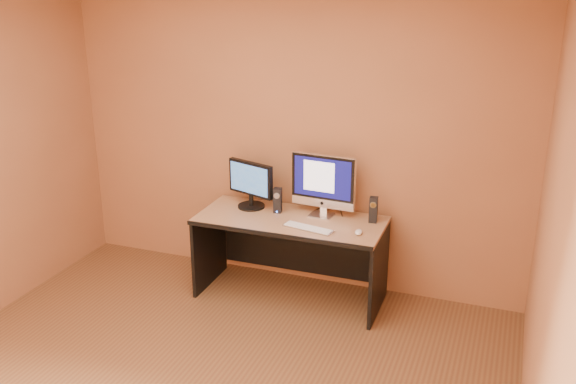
% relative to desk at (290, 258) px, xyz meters
% --- Properties ---
extents(walls, '(4.00, 4.00, 2.60)m').
position_rel_desk_xyz_m(walls, '(-0.13, -1.61, 0.95)').
color(walls, '#98603D').
rests_on(walls, ground).
extents(desk, '(1.53, 0.68, 0.70)m').
position_rel_desk_xyz_m(desk, '(0.00, 0.00, 0.00)').
color(desk, '#AA7855').
rests_on(desk, ground).
extents(imac, '(0.56, 0.24, 0.52)m').
position_rel_desk_xyz_m(imac, '(0.22, 0.15, 0.61)').
color(imac, silver).
rests_on(imac, desk).
extents(second_monitor, '(0.51, 0.36, 0.40)m').
position_rel_desk_xyz_m(second_monitor, '(-0.40, 0.13, 0.55)').
color(second_monitor, black).
rests_on(second_monitor, desk).
extents(speaker_left, '(0.07, 0.08, 0.21)m').
position_rel_desk_xyz_m(speaker_left, '(-0.15, 0.10, 0.46)').
color(speaker_left, black).
rests_on(speaker_left, desk).
extents(speaker_right, '(0.07, 0.08, 0.21)m').
position_rel_desk_xyz_m(speaker_right, '(0.64, 0.17, 0.46)').
color(speaker_right, black).
rests_on(speaker_right, desk).
extents(keyboard, '(0.42, 0.18, 0.02)m').
position_rel_desk_xyz_m(keyboard, '(0.21, -0.16, 0.36)').
color(keyboard, '#B2B2B6').
rests_on(keyboard, desk).
extents(mouse, '(0.07, 0.10, 0.03)m').
position_rel_desk_xyz_m(mouse, '(0.60, -0.12, 0.37)').
color(mouse, silver).
rests_on(mouse, desk).
extents(cable_a, '(0.08, 0.20, 0.01)m').
position_rel_desk_xyz_m(cable_a, '(0.34, 0.29, 0.36)').
color(cable_a, black).
rests_on(cable_a, desk).
extents(cable_b, '(0.06, 0.17, 0.01)m').
position_rel_desk_xyz_m(cable_b, '(0.15, 0.29, 0.36)').
color(cable_b, black).
rests_on(cable_b, desk).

